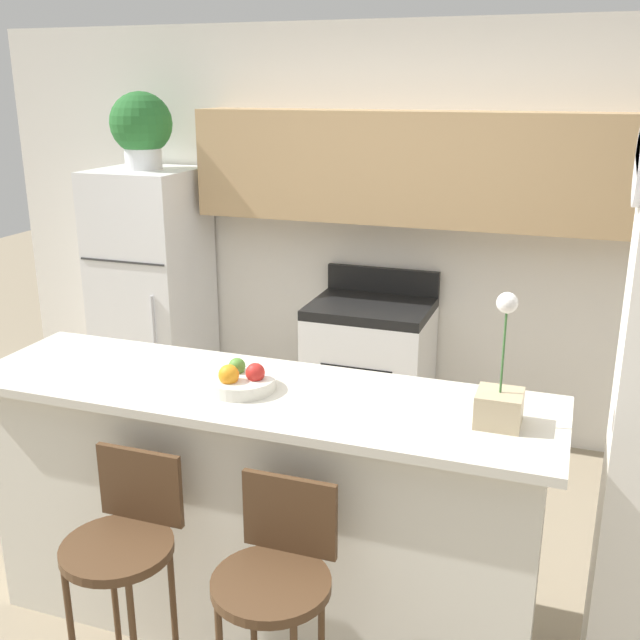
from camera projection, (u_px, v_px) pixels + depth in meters
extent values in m
plane|color=gray|center=(262.00, 622.00, 3.18)|extent=(14.00, 14.00, 0.00)
cube|color=white|center=(394.00, 235.00, 4.73)|extent=(5.60, 0.06, 2.55)
cube|color=tan|center=(427.00, 169.00, 4.35)|extent=(2.84, 0.32, 0.65)
cube|color=white|center=(381.00, 179.00, 4.48)|extent=(0.74, 0.28, 0.12)
cylinder|color=silver|center=(640.00, 166.00, 2.34)|extent=(0.02, 0.26, 0.26)
cylinder|color=white|center=(638.00, 166.00, 2.34)|extent=(0.01, 0.23, 0.23)
cube|color=silver|center=(259.00, 515.00, 3.03)|extent=(2.18, 0.53, 1.04)
cube|color=beige|center=(256.00, 393.00, 2.86)|extent=(2.30, 0.65, 0.04)
cube|color=white|center=(156.00, 333.00, 5.09)|extent=(0.63, 0.64, 1.13)
cube|color=white|center=(147.00, 211.00, 4.84)|extent=(0.63, 0.64, 0.53)
cube|color=#333333|center=(122.00, 262.00, 4.63)|extent=(0.60, 0.01, 0.01)
cylinder|color=#B2B2B7|center=(155.00, 343.00, 4.71)|extent=(0.02, 0.02, 0.62)
cube|color=white|center=(369.00, 378.00, 4.69)|extent=(0.73, 0.59, 0.85)
cube|color=black|center=(371.00, 308.00, 4.55)|extent=(0.73, 0.59, 0.06)
cube|color=black|center=(383.00, 280.00, 4.77)|extent=(0.73, 0.04, 0.16)
cube|color=black|center=(356.00, 389.00, 4.41)|extent=(0.44, 0.01, 0.27)
cylinder|color=#4C331E|center=(117.00, 549.00, 2.58)|extent=(0.39, 0.39, 0.03)
cube|color=#4C331E|center=(140.00, 485.00, 2.69)|extent=(0.33, 0.02, 0.28)
cylinder|color=#4C331E|center=(115.00, 599.00, 2.84)|extent=(0.02, 0.02, 0.63)
cylinder|color=#4C331E|center=(174.00, 614.00, 2.76)|extent=(0.02, 0.02, 0.63)
cylinder|color=#4C331E|center=(271.00, 584.00, 2.40)|extent=(0.39, 0.39, 0.03)
cube|color=#4C331E|center=(290.00, 515.00, 2.50)|extent=(0.33, 0.02, 0.28)
cylinder|color=#4C331E|center=(254.00, 635.00, 2.66)|extent=(0.02, 0.02, 0.63)
cylinder|color=silver|center=(143.00, 158.00, 4.74)|extent=(0.23, 0.23, 0.14)
sphere|color=#286B2D|center=(141.00, 123.00, 4.67)|extent=(0.39, 0.39, 0.39)
cube|color=tan|center=(499.00, 408.00, 2.54)|extent=(0.15, 0.15, 0.12)
cylinder|color=#386633|center=(503.00, 351.00, 2.48)|extent=(0.01, 0.01, 0.29)
sphere|color=white|center=(507.00, 303.00, 2.43)|extent=(0.07, 0.07, 0.07)
cylinder|color=silver|center=(241.00, 383.00, 2.85)|extent=(0.26, 0.26, 0.05)
sphere|color=red|center=(255.00, 373.00, 2.81)|extent=(0.07, 0.07, 0.07)
sphere|color=#4C7F2D|center=(237.00, 366.00, 2.88)|extent=(0.07, 0.07, 0.07)
sphere|color=orange|center=(229.00, 375.00, 2.79)|extent=(0.08, 0.08, 0.08)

